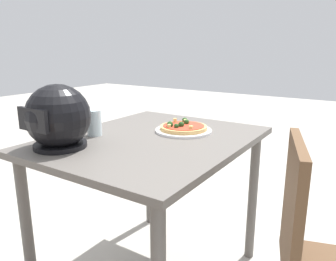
{
  "coord_description": "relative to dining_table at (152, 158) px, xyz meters",
  "views": [
    {
      "loc": [
        -0.88,
        1.2,
        1.18
      ],
      "look_at": [
        -0.04,
        -0.09,
        0.79
      ],
      "focal_mm": 35.02,
      "sensor_mm": 36.0,
      "label": 1
    }
  ],
  "objects": [
    {
      "name": "motorcycle_helmet",
      "position": [
        0.23,
        0.34,
        0.23
      ],
      "size": [
        0.27,
        0.27,
        0.27
      ],
      "color": "black",
      "rests_on": "dining_table"
    },
    {
      "name": "drinking_glass",
      "position": [
        0.25,
        0.12,
        0.16
      ],
      "size": [
        0.07,
        0.07,
        0.12
      ],
      "primitive_type": "cylinder",
      "color": "silver",
      "rests_on": "dining_table"
    },
    {
      "name": "chair_side",
      "position": [
        -0.78,
        0.15,
        -0.16
      ],
      "size": [
        0.5,
        0.5,
        0.9
      ],
      "color": "brown",
      "rests_on": "ground"
    },
    {
      "name": "pizza",
      "position": [
        -0.07,
        -0.18,
        0.12
      ],
      "size": [
        0.24,
        0.24,
        0.05
      ],
      "color": "tan",
      "rests_on": "pizza_plate"
    },
    {
      "name": "pizza_plate",
      "position": [
        -0.07,
        -0.18,
        0.11
      ],
      "size": [
        0.28,
        0.28,
        0.01
      ],
      "primitive_type": "cylinder",
      "color": "white",
      "rests_on": "dining_table"
    },
    {
      "name": "dining_table",
      "position": [
        0.0,
        0.0,
        0.0
      ],
      "size": [
        0.84,
        1.04,
        0.77
      ],
      "color": "#5B5651",
      "rests_on": "ground"
    }
  ]
}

